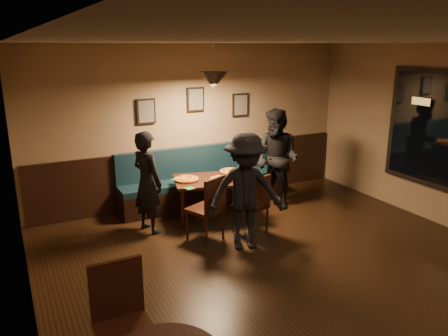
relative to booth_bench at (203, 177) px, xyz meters
name	(u,v)px	position (x,y,z in m)	size (l,w,h in m)	color
floor	(315,288)	(0.00, -3.20, -0.50)	(7.00, 7.00, 0.00)	black
ceiling	(331,42)	(0.00, -3.20, 2.30)	(7.00, 7.00, 0.00)	silver
wall_back	(195,125)	(0.00, 0.30, 0.90)	(6.00, 6.00, 0.00)	#8C704F
wall_left	(25,223)	(-3.00, -3.20, 0.90)	(7.00, 7.00, 0.00)	#8C704F
wainscot	(197,173)	(0.00, 0.27, 0.00)	(5.88, 0.06, 1.00)	black
booth_bench	(203,177)	(0.00, 0.00, 0.00)	(3.00, 0.60, 1.00)	#0F232D
picture_left	(146,111)	(-0.90, 0.27, 1.20)	(0.32, 0.04, 0.42)	black
picture_center	(195,99)	(0.00, 0.27, 1.35)	(0.32, 0.04, 0.42)	black
picture_right	(240,105)	(0.90, 0.27, 1.20)	(0.32, 0.04, 0.42)	black
pendant_lamp	(214,80)	(-0.12, -0.70, 1.75)	(0.44, 0.44, 0.25)	black
dining_table	(214,198)	(-0.12, -0.70, -0.16)	(1.28, 0.82, 0.68)	black
chair_near_left	(205,208)	(-0.59, -1.38, -0.01)	(0.43, 0.43, 0.98)	black
chair_near_right	(251,204)	(0.10, -1.50, -0.03)	(0.41, 0.41, 0.94)	black
diner_left	(147,182)	(-1.23, -0.71, 0.28)	(0.57, 0.37, 1.57)	black
diner_right	(277,159)	(1.10, -0.69, 0.37)	(0.84, 0.66, 1.73)	black
diner_front	(246,192)	(-0.20, -1.87, 0.32)	(1.06, 0.61, 1.65)	black
pizza_a	(187,179)	(-0.55, -0.59, 0.21)	(0.39, 0.39, 0.04)	#C16424
pizza_b	(222,179)	(-0.05, -0.85, 0.21)	(0.38, 0.38, 0.04)	orange
pizza_c	(231,171)	(0.29, -0.52, 0.21)	(0.38, 0.38, 0.04)	gold
soda_glass	(256,174)	(0.49, -0.99, 0.26)	(0.07, 0.07, 0.15)	black
tabasco_bottle	(246,171)	(0.46, -0.73, 0.24)	(0.02, 0.02, 0.11)	#980B05
napkin_a	(177,180)	(-0.68, -0.49, 0.19)	(0.14, 0.14, 0.01)	#1C6B27
napkin_b	(190,188)	(-0.66, -0.99, 0.19)	(0.13, 0.13, 0.01)	#1D702B
cutlery_set	(223,185)	(-0.15, -1.09, 0.19)	(0.02, 0.20, 0.00)	silver
cafe_chair_far	(125,328)	(-2.37, -3.66, 0.02)	(0.46, 0.46, 1.04)	black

